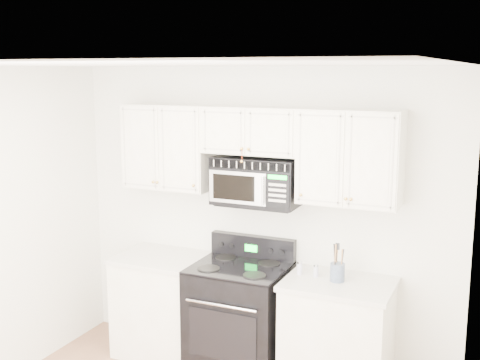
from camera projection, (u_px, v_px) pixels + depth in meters
The scene contains 9 objects.
room at pixel (155, 278), 3.72m from camera, with size 3.51×3.51×2.61m.
base_cabinet_left at pixel (166, 308), 5.49m from camera, with size 0.86×0.65×0.92m.
base_cabinet_right at pixel (337, 340), 4.85m from camera, with size 0.86×0.65×0.92m.
range at pixel (240, 316), 5.16m from camera, with size 0.79×0.71×1.13m.
upper_cabinets at pixel (254, 147), 5.03m from camera, with size 2.44×0.37×0.75m.
microwave at pixel (257, 181), 5.04m from camera, with size 0.73×0.41×0.40m.
utensil_crock at pixel (337, 271), 4.75m from camera, with size 0.12×0.12×0.31m.
shaker_salt at pixel (316, 271), 4.86m from camera, with size 0.04×0.04×0.10m.
shaker_pepper at pixel (300, 268), 4.91m from camera, with size 0.05×0.05×0.11m.
Camera 1 is at (1.93, -3.02, 2.57)m, focal length 45.00 mm.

